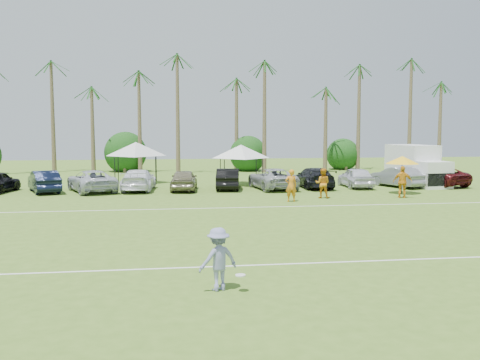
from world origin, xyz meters
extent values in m
plane|color=#486B20|center=(0.00, 0.00, 0.00)|extent=(120.00, 120.00, 0.00)
cube|color=white|center=(0.00, 2.00, 0.01)|extent=(80.00, 0.10, 0.01)
cube|color=white|center=(0.00, 14.00, 0.01)|extent=(80.00, 0.10, 0.01)
cone|color=brown|center=(-17.00, 38.00, 4.50)|extent=(0.44, 0.44, 9.00)
cone|color=brown|center=(-12.00, 38.00, 5.00)|extent=(0.44, 0.44, 10.00)
cone|color=brown|center=(-8.00, 38.00, 5.50)|extent=(0.44, 0.44, 11.00)
cone|color=brown|center=(-4.00, 38.00, 4.00)|extent=(0.44, 0.44, 8.00)
cone|color=brown|center=(0.00, 38.00, 4.50)|extent=(0.44, 0.44, 9.00)
cone|color=brown|center=(4.00, 38.00, 5.00)|extent=(0.44, 0.44, 10.00)
cone|color=brown|center=(8.00, 38.00, 5.50)|extent=(0.44, 0.44, 11.00)
cone|color=brown|center=(13.00, 38.00, 4.00)|extent=(0.44, 0.44, 8.00)
cone|color=brown|center=(18.00, 38.00, 4.50)|extent=(0.44, 0.44, 9.00)
cone|color=brown|center=(23.00, 38.00, 5.00)|extent=(0.44, 0.44, 10.00)
cone|color=brown|center=(27.00, 38.00, 5.50)|extent=(0.44, 0.44, 11.00)
cylinder|color=brown|center=(-6.00, 39.00, 0.70)|extent=(0.30, 0.30, 1.40)
sphere|color=#103C11|center=(-6.00, 39.00, 1.80)|extent=(4.00, 4.00, 4.00)
cylinder|color=brown|center=(6.00, 39.00, 0.70)|extent=(0.30, 0.30, 1.40)
sphere|color=#103C11|center=(6.00, 39.00, 1.80)|extent=(4.00, 4.00, 4.00)
cylinder|color=brown|center=(16.00, 39.00, 0.70)|extent=(0.30, 0.30, 1.40)
sphere|color=#103C11|center=(16.00, 39.00, 1.80)|extent=(4.00, 4.00, 4.00)
imported|color=orange|center=(4.98, 15.95, 0.93)|extent=(0.70, 0.47, 1.87)
imported|color=orange|center=(7.24, 17.22, 0.90)|extent=(1.07, 0.97, 1.80)
imported|color=orange|center=(12.07, 16.59, 0.97)|extent=(1.24, 0.89, 1.95)
cube|color=white|center=(16.28, 24.11, 1.85)|extent=(2.69, 4.37, 2.26)
cube|color=white|center=(16.59, 21.24, 0.95)|extent=(2.24, 1.84, 1.89)
cube|color=black|center=(16.66, 20.57, 0.68)|extent=(2.09, 0.49, 0.90)
cube|color=#E5590C|center=(17.41, 24.23, 1.44)|extent=(0.17, 1.44, 0.81)
cylinder|color=black|center=(15.67, 21.32, 0.41)|extent=(0.36, 0.84, 0.81)
cylinder|color=black|center=(17.46, 21.51, 0.41)|extent=(0.36, 0.84, 0.81)
cylinder|color=black|center=(15.26, 25.09, 0.41)|extent=(0.36, 0.84, 0.81)
cylinder|color=black|center=(17.06, 25.28, 0.41)|extent=(0.36, 0.84, 0.81)
cylinder|color=black|center=(-5.87, 26.20, 1.06)|extent=(0.06, 0.06, 2.12)
cylinder|color=black|center=(-2.89, 26.20, 1.06)|extent=(0.06, 0.06, 2.12)
cylinder|color=black|center=(-5.87, 29.18, 1.06)|extent=(0.06, 0.06, 2.12)
cylinder|color=black|center=(-2.89, 29.18, 1.06)|extent=(0.06, 0.06, 2.12)
pyramid|color=silver|center=(-4.38, 27.69, 3.18)|extent=(4.57, 4.57, 1.06)
cylinder|color=black|center=(2.03, 24.12, 1.00)|extent=(0.06, 0.06, 2.00)
cylinder|color=black|center=(4.83, 24.12, 1.00)|extent=(0.06, 0.06, 2.00)
cylinder|color=black|center=(2.03, 26.93, 1.00)|extent=(0.06, 0.06, 2.00)
cylinder|color=black|center=(4.83, 26.93, 1.00)|extent=(0.06, 0.06, 2.00)
pyramid|color=silver|center=(3.43, 25.52, 3.00)|extent=(4.33, 4.33, 1.00)
cylinder|color=black|center=(12.91, 18.53, 1.10)|extent=(0.05, 0.05, 2.20)
cone|color=yellow|center=(12.91, 18.53, 2.20)|extent=(2.20, 2.20, 0.50)
imported|color=#7E83B4|center=(-0.88, -0.37, 0.83)|extent=(1.22, 0.96, 1.66)
cylinder|color=white|center=(-0.33, -0.57, 0.43)|extent=(0.27, 0.27, 0.03)
imported|color=black|center=(-10.14, 22.68, 0.72)|extent=(3.00, 4.65, 1.45)
imported|color=silver|center=(-7.07, 22.52, 0.72)|extent=(4.12, 5.73, 1.45)
imported|color=white|center=(-4.01, 22.82, 0.72)|extent=(2.40, 5.13, 1.45)
imported|color=#7B7558|center=(-0.94, 22.38, 0.72)|extent=(2.12, 4.40, 1.45)
imported|color=black|center=(2.13, 22.79, 0.72)|extent=(2.13, 4.57, 1.45)
imported|color=#ABAEB2|center=(5.19, 22.45, 0.72)|extent=(3.01, 5.46, 1.45)
imported|color=black|center=(8.26, 22.76, 0.72)|extent=(2.10, 5.02, 1.45)
imported|color=silver|center=(11.33, 22.60, 0.72)|extent=(1.85, 4.30, 1.45)
imported|color=gray|center=(14.39, 22.47, 0.72)|extent=(2.91, 4.66, 1.45)
imported|color=#501215|center=(17.46, 22.79, 0.72)|extent=(3.84, 5.69, 1.45)
camera|label=1|loc=(-2.24, -13.93, 4.22)|focal=40.00mm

